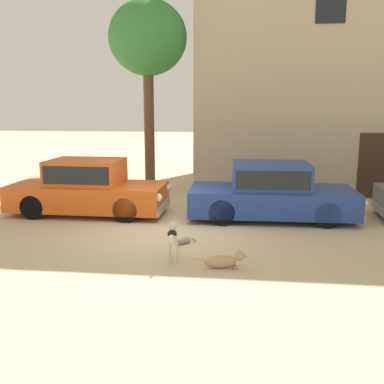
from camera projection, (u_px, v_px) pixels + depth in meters
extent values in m
plane|color=#CCB78E|center=(165.00, 230.00, 10.50)|extent=(80.00, 80.00, 0.00)
cube|color=#D15619|center=(89.00, 196.00, 11.98)|extent=(4.19, 1.75, 0.68)
cube|color=#D15619|center=(86.00, 172.00, 11.86)|extent=(1.94, 1.49, 0.67)
cube|color=black|center=(86.00, 171.00, 11.86)|extent=(1.78, 1.51, 0.47)
cube|color=#999BA0|center=(163.00, 206.00, 11.77)|extent=(0.14, 1.67, 0.20)
cube|color=#999BA0|center=(18.00, 202.00, 12.28)|extent=(0.14, 1.67, 0.20)
sphere|color=silver|center=(168.00, 188.00, 12.35)|extent=(0.20, 0.20, 0.20)
sphere|color=silver|center=(158.00, 198.00, 11.04)|extent=(0.20, 0.20, 0.20)
cube|color=red|center=(30.00, 184.00, 12.92)|extent=(0.04, 0.18, 0.18)
cube|color=red|center=(3.00, 193.00, 11.49)|extent=(0.04, 0.18, 0.18)
cylinder|color=black|center=(140.00, 198.00, 12.60)|extent=(0.64, 0.21, 0.64)
cylinder|color=black|center=(126.00, 210.00, 11.13)|extent=(0.64, 0.21, 0.64)
cylinder|color=black|center=(57.00, 196.00, 12.90)|extent=(0.64, 0.21, 0.64)
cylinder|color=black|center=(33.00, 207.00, 11.44)|extent=(0.64, 0.21, 0.64)
cube|color=navy|center=(271.00, 201.00, 11.48)|extent=(4.30, 1.91, 0.66)
cube|color=navy|center=(271.00, 176.00, 11.36)|extent=(1.99, 1.61, 0.67)
cube|color=black|center=(271.00, 175.00, 11.36)|extent=(1.83, 1.63, 0.47)
cube|color=#999BA0|center=(353.00, 210.00, 11.32)|extent=(0.15, 1.80, 0.20)
cube|color=#999BA0|center=(192.00, 207.00, 11.73)|extent=(0.15, 1.80, 0.20)
sphere|color=silver|center=(348.00, 191.00, 11.97)|extent=(0.20, 0.20, 0.20)
sphere|color=silver|center=(364.00, 203.00, 10.53)|extent=(0.20, 0.20, 0.20)
cube|color=red|center=(194.00, 187.00, 12.43)|extent=(0.04, 0.18, 0.18)
cube|color=red|center=(188.00, 199.00, 10.87)|extent=(0.04, 0.18, 0.18)
cylinder|color=black|center=(315.00, 201.00, 12.19)|extent=(0.66, 0.21, 0.66)
cylinder|color=black|center=(327.00, 215.00, 10.59)|extent=(0.66, 0.21, 0.66)
cylinder|color=black|center=(223.00, 199.00, 12.43)|extent=(0.66, 0.21, 0.66)
cylinder|color=black|center=(222.00, 212.00, 10.83)|extent=(0.66, 0.21, 0.66)
cube|color=#999BA0|center=(380.00, 209.00, 11.49)|extent=(0.21, 1.66, 0.20)
cube|color=red|center=(375.00, 189.00, 12.12)|extent=(0.05, 0.18, 0.18)
cube|color=#38281E|center=(376.00, 166.00, 13.88)|extent=(1.10, 0.02, 2.10)
cube|color=black|center=(331.00, 4.00, 13.12)|extent=(0.90, 0.02, 1.10)
cylinder|color=beige|center=(169.00, 247.00, 8.62)|extent=(0.06, 0.06, 0.37)
cylinder|color=beige|center=(176.00, 247.00, 8.62)|extent=(0.06, 0.06, 0.37)
cylinder|color=beige|center=(168.00, 254.00, 8.23)|extent=(0.06, 0.06, 0.37)
cylinder|color=beige|center=(176.00, 254.00, 8.23)|extent=(0.06, 0.06, 0.37)
ellipsoid|color=beige|center=(172.00, 237.00, 8.37)|extent=(0.26, 0.63, 0.25)
ellipsoid|color=black|center=(172.00, 234.00, 8.31)|extent=(0.21, 0.36, 0.14)
sphere|color=beige|center=(173.00, 226.00, 8.71)|extent=(0.19, 0.19, 0.19)
cone|color=beige|center=(173.00, 225.00, 8.81)|extent=(0.11, 0.11, 0.10)
cone|color=beige|center=(170.00, 222.00, 8.70)|extent=(0.07, 0.07, 0.08)
cone|color=beige|center=(176.00, 222.00, 8.70)|extent=(0.07, 0.07, 0.08)
cylinder|color=beige|center=(171.00, 239.00, 7.98)|extent=(0.07, 0.18, 0.19)
cylinder|color=tan|center=(234.00, 265.00, 8.07)|extent=(0.07, 0.11, 0.06)
cylinder|color=tan|center=(235.00, 267.00, 7.96)|extent=(0.07, 0.11, 0.06)
ellipsoid|color=tan|center=(220.00, 262.00, 7.99)|extent=(0.62, 0.27, 0.25)
sphere|color=tan|center=(240.00, 256.00, 7.98)|extent=(0.18, 0.18, 0.18)
cone|color=tan|center=(245.00, 256.00, 7.99)|extent=(0.12, 0.12, 0.10)
cone|color=tan|center=(239.00, 250.00, 8.02)|extent=(0.07, 0.07, 0.08)
cone|color=tan|center=(240.00, 252.00, 7.91)|extent=(0.07, 0.07, 0.08)
cylinder|color=tan|center=(200.00, 260.00, 7.97)|extent=(0.22, 0.08, 0.08)
ellipsoid|color=gray|center=(185.00, 240.00, 9.44)|extent=(0.34, 0.39, 0.14)
sphere|color=gray|center=(178.00, 242.00, 9.27)|extent=(0.11, 0.11, 0.11)
cone|color=gray|center=(179.00, 240.00, 9.25)|extent=(0.05, 0.05, 0.04)
cone|color=gray|center=(177.00, 239.00, 9.28)|extent=(0.05, 0.05, 0.04)
cylinder|color=gray|center=(194.00, 240.00, 9.63)|extent=(0.13, 0.21, 0.04)
cylinder|color=brown|center=(149.00, 131.00, 14.77)|extent=(0.34, 0.34, 4.16)
ellipsoid|color=#337A38|center=(148.00, 37.00, 14.18)|extent=(2.56, 2.31, 2.43)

